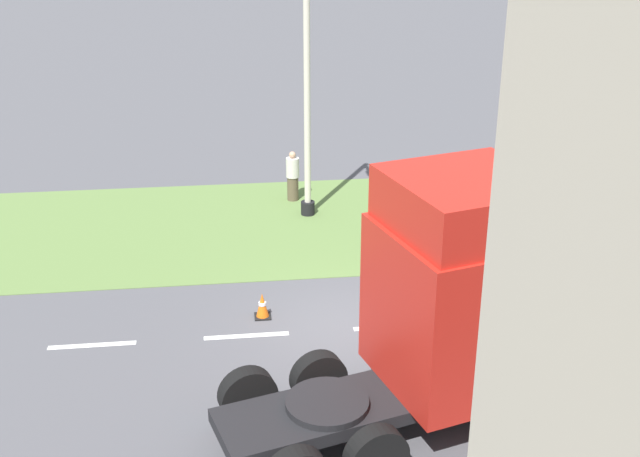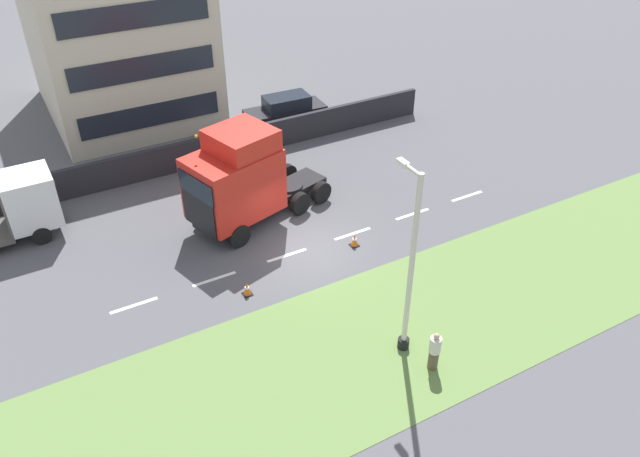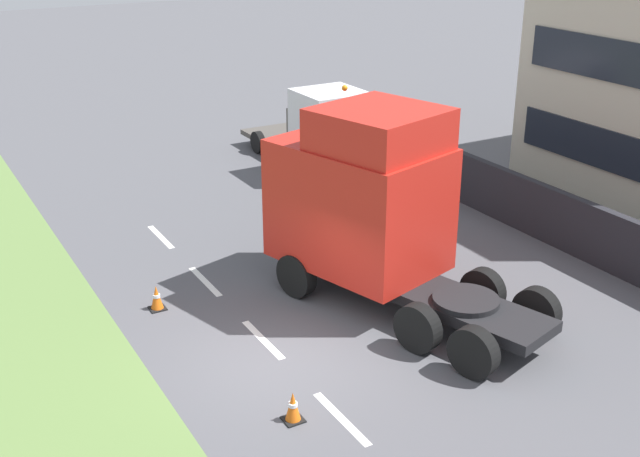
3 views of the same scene
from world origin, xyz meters
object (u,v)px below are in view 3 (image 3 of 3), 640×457
Objects in this scene: lorry_cab at (368,204)px; traffic_cone_trailing at (293,407)px; flatbed_truck at (323,129)px; traffic_cone_lead at (157,298)px.

lorry_cab is 12.17× the size of traffic_cone_trailing.
traffic_cone_trailing is (-3.80, -3.49, -1.98)m from lorry_cab.
flatbed_truck is 14.18m from traffic_cone_trailing.
lorry_cab reaches higher than flatbed_truck.
lorry_cab is 1.19× the size of flatbed_truck.
lorry_cab reaches higher than traffic_cone_trailing.
lorry_cab reaches higher than traffic_cone_lead.
traffic_cone_trailing is at bearing -82.38° from traffic_cone_lead.
lorry_cab is 9.28m from flatbed_truck.
traffic_cone_trailing is (0.70, -5.23, 0.00)m from traffic_cone_lead.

